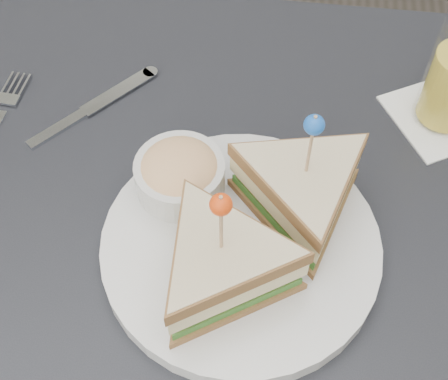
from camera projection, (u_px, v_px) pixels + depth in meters
table at (215, 255)px, 0.76m from camera, size 0.80×0.80×0.75m
plate_meal at (249, 226)px, 0.64m from camera, size 0.34×0.33×0.18m
cutlery_knife at (89, 109)px, 0.80m from camera, size 0.14×0.16×0.01m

